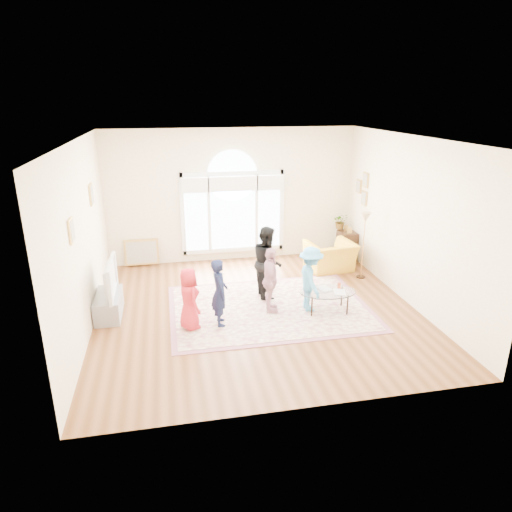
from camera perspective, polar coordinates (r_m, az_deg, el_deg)
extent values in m
plane|color=#583014|center=(8.82, 0.12, -6.71)|extent=(6.00, 6.00, 0.00)
plane|color=#FFEFC9|center=(11.12, -2.96, 7.50)|extent=(6.00, 0.00, 6.00)
plane|color=#FFEFC9|center=(5.51, 6.34, -5.13)|extent=(6.00, 0.00, 6.00)
plane|color=#FFEFC9|center=(8.22, -20.84, 1.99)|extent=(0.00, 6.00, 6.00)
plane|color=#FFEFC9|center=(9.30, 18.61, 4.16)|extent=(0.00, 6.00, 6.00)
plane|color=white|center=(7.96, 0.14, 14.48)|extent=(6.00, 6.00, 0.00)
cube|color=white|center=(11.44, -2.82, 0.83)|extent=(2.50, 0.08, 0.10)
cube|color=white|center=(10.98, -2.98, 10.27)|extent=(2.50, 0.08, 0.10)
cube|color=white|center=(11.07, -9.18, 5.10)|extent=(0.10, 0.08, 2.00)
cube|color=white|center=(11.41, 3.21, 5.74)|extent=(0.10, 0.08, 2.00)
cube|color=#C6E2FF|center=(11.08, -7.50, 5.20)|extent=(0.55, 0.02, 1.80)
cube|color=#C6E2FF|center=(11.33, 1.61, 5.67)|extent=(0.55, 0.02, 1.80)
cube|color=#C6E2FF|center=(11.17, -2.90, 5.46)|extent=(1.10, 0.02, 1.80)
cylinder|color=#C6E2FF|center=(10.99, -2.98, 10.02)|extent=(1.20, 0.02, 1.20)
cube|color=white|center=(11.09, -5.89, 5.28)|extent=(0.07, 0.04, 1.80)
cube|color=white|center=(11.26, 0.07, 5.59)|extent=(0.07, 0.04, 1.80)
cube|color=white|center=(10.85, -7.63, 8.79)|extent=(0.65, 0.12, 0.35)
cube|color=white|center=(10.94, -2.90, 9.02)|extent=(1.20, 0.12, 0.35)
cube|color=white|center=(11.11, 1.73, 9.19)|extent=(0.65, 0.12, 0.35)
cube|color=tan|center=(9.35, -19.91, 7.25)|extent=(0.03, 0.34, 0.40)
cube|color=#ADA38E|center=(9.35, -19.80, 7.26)|extent=(0.01, 0.28, 0.34)
cube|color=tan|center=(7.26, -22.09, 2.94)|extent=(0.03, 0.30, 0.36)
cube|color=#ADA38E|center=(7.26, -21.96, 2.95)|extent=(0.01, 0.24, 0.30)
cube|color=tan|center=(10.98, 13.55, 9.24)|extent=(0.03, 0.28, 0.34)
cube|color=#ADA38E|center=(10.97, 13.46, 9.24)|extent=(0.01, 0.22, 0.28)
cube|color=tan|center=(11.06, 13.38, 7.05)|extent=(0.03, 0.28, 0.34)
cube|color=#ADA38E|center=(11.05, 13.29, 7.05)|extent=(0.01, 0.22, 0.28)
cube|color=tan|center=(11.33, 12.74, 8.52)|extent=(0.03, 0.26, 0.32)
cube|color=#ADA38E|center=(11.32, 12.65, 8.52)|extent=(0.01, 0.20, 0.26)
cube|color=beige|center=(8.88, 1.69, -6.46)|extent=(3.60, 2.60, 0.02)
cube|color=#95596C|center=(8.88, 1.69, -6.48)|extent=(3.80, 2.80, 0.01)
cube|color=gray|center=(8.94, -17.92, -5.86)|extent=(0.45, 1.00, 0.42)
imported|color=black|center=(8.74, -18.28, -2.67)|extent=(0.15, 1.13, 0.65)
cube|color=#6586E6|center=(8.72, -17.69, -2.63)|extent=(0.02, 0.93, 0.53)
ellipsoid|color=silver|center=(8.68, 8.95, -4.44)|extent=(1.12, 0.77, 0.02)
cylinder|color=black|center=(9.02, 10.66, -5.06)|extent=(0.03, 0.03, 0.40)
cylinder|color=black|center=(8.86, 6.45, -5.30)|extent=(0.03, 0.03, 0.40)
cylinder|color=black|center=(8.69, 11.36, -6.09)|extent=(0.03, 0.03, 0.40)
cylinder|color=black|center=(8.52, 6.99, -6.37)|extent=(0.03, 0.03, 0.40)
imported|color=#B2A58C|center=(8.68, 7.95, -4.22)|extent=(0.28, 0.33, 0.03)
imported|color=#B2A58C|center=(8.63, 9.70, -4.48)|extent=(0.28, 0.34, 0.02)
cylinder|color=#BD4C24|center=(8.80, 10.34, -3.69)|extent=(0.07, 0.07, 0.12)
imported|color=yellow|center=(10.80, 9.28, -0.04)|extent=(1.15, 1.04, 0.68)
cube|color=black|center=(11.63, 11.27, 1.30)|extent=(0.40, 0.50, 0.70)
cylinder|color=black|center=(10.61, 12.95, -2.55)|extent=(0.20, 0.20, 0.02)
cylinder|color=#C39243|center=(10.38, 13.22, 0.86)|extent=(0.02, 0.02, 1.35)
cone|color=#CCB284|center=(10.18, 13.53, 4.73)|extent=(0.31, 0.31, 0.22)
cylinder|color=white|center=(11.86, 10.37, 1.72)|extent=(0.20, 0.20, 0.70)
imported|color=#33722D|center=(11.71, 10.53, 4.29)|extent=(0.42, 0.38, 0.40)
cube|color=tan|center=(11.37, -13.96, -1.18)|extent=(0.80, 0.14, 0.62)
imported|color=red|center=(7.99, -8.37, -5.29)|extent=(0.52, 0.63, 1.11)
imported|color=#151B3B|center=(8.03, -4.58, -4.54)|extent=(0.30, 0.45, 1.22)
imported|color=black|center=(9.15, 1.40, -0.68)|extent=(0.55, 0.70, 1.45)
imported|color=#D293A3|center=(8.48, 1.81, -3.06)|extent=(0.42, 0.77, 1.25)
imported|color=#4BA1D4|center=(8.60, 6.84, -2.87)|extent=(0.47, 0.81, 1.25)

